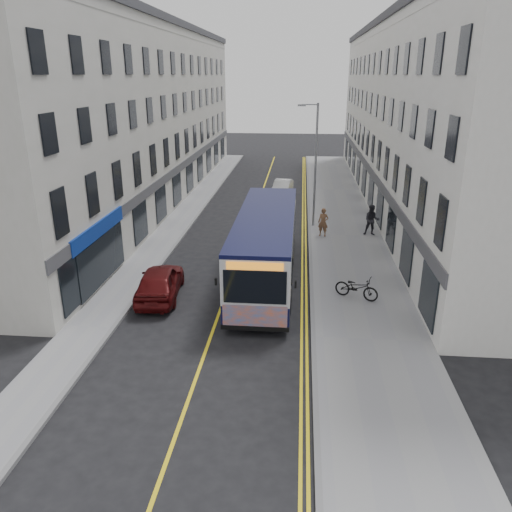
% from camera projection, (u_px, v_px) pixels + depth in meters
% --- Properties ---
extents(ground, '(140.00, 140.00, 0.00)m').
position_uv_depth(ground, '(217.00, 320.00, 20.82)').
color(ground, black).
rests_on(ground, ground).
extents(pavement_east, '(4.50, 64.00, 0.12)m').
position_uv_depth(pavement_east, '(345.00, 236.00, 31.50)').
color(pavement_east, gray).
rests_on(pavement_east, ground).
extents(pavement_west, '(2.00, 64.00, 0.12)m').
position_uv_depth(pavement_west, '(171.00, 231.00, 32.45)').
color(pavement_west, gray).
rests_on(pavement_west, ground).
extents(kerb_east, '(0.18, 64.00, 0.13)m').
position_uv_depth(kerb_east, '(310.00, 235.00, 31.69)').
color(kerb_east, slate).
rests_on(kerb_east, ground).
extents(kerb_west, '(0.18, 64.00, 0.13)m').
position_uv_depth(kerb_west, '(186.00, 231.00, 32.36)').
color(kerb_west, slate).
rests_on(kerb_west, ground).
extents(road_centre_line, '(0.12, 64.00, 0.01)m').
position_uv_depth(road_centre_line, '(247.00, 234.00, 32.05)').
color(road_centre_line, yellow).
rests_on(road_centre_line, ground).
extents(road_dbl_yellow_inner, '(0.10, 64.00, 0.01)m').
position_uv_depth(road_dbl_yellow_inner, '(303.00, 235.00, 31.75)').
color(road_dbl_yellow_inner, yellow).
rests_on(road_dbl_yellow_inner, ground).
extents(road_dbl_yellow_outer, '(0.10, 64.00, 0.01)m').
position_uv_depth(road_dbl_yellow_outer, '(306.00, 236.00, 31.73)').
color(road_dbl_yellow_outer, yellow).
rests_on(road_dbl_yellow_outer, ground).
extents(terrace_east, '(6.00, 46.00, 13.00)m').
position_uv_depth(terrace_east, '(412.00, 119.00, 37.26)').
color(terrace_east, white).
rests_on(terrace_east, ground).
extents(terrace_west, '(6.00, 46.00, 13.00)m').
position_uv_depth(terrace_west, '(145.00, 117.00, 38.99)').
color(terrace_west, beige).
rests_on(terrace_west, ground).
extents(streetlamp, '(1.32, 0.18, 8.00)m').
position_uv_depth(streetlamp, '(314.00, 161.00, 32.06)').
color(streetlamp, gray).
rests_on(streetlamp, ground).
extents(city_bus, '(2.73, 11.71, 3.40)m').
position_uv_depth(city_bus, '(266.00, 245.00, 24.23)').
color(city_bus, black).
rests_on(city_bus, ground).
extents(bicycle, '(2.12, 1.47, 1.05)m').
position_uv_depth(bicycle, '(357.00, 287.00, 22.42)').
color(bicycle, black).
rests_on(bicycle, pavement_east).
extents(pedestrian_near, '(0.73, 0.57, 1.77)m').
position_uv_depth(pedestrian_near, '(323.00, 222.00, 31.00)').
color(pedestrian_near, brown).
rests_on(pedestrian_near, pavement_east).
extents(pedestrian_far, '(1.00, 0.81, 1.94)m').
position_uv_depth(pedestrian_far, '(372.00, 220.00, 31.12)').
color(pedestrian_far, black).
rests_on(pedestrian_far, pavement_east).
extents(car_white, '(1.84, 4.02, 1.28)m').
position_uv_depth(car_white, '(282.00, 188.00, 42.11)').
color(car_white, silver).
rests_on(car_white, ground).
extents(car_maroon, '(2.20, 4.61, 1.52)m').
position_uv_depth(car_maroon, '(160.00, 282.00, 22.74)').
color(car_maroon, '#510D0E').
rests_on(car_maroon, ground).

